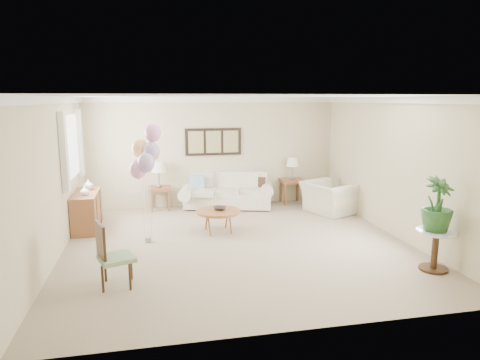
{
  "coord_description": "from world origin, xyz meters",
  "views": [
    {
      "loc": [
        -1.44,
        -7.17,
        2.55
      ],
      "look_at": [
        0.16,
        0.6,
        1.05
      ],
      "focal_mm": 32.0,
      "sensor_mm": 36.0,
      "label": 1
    }
  ],
  "objects_px": {
    "sofa": "(228,194)",
    "balloon_cluster": "(146,153)",
    "accent_chair": "(111,254)",
    "coffee_table": "(218,212)",
    "armchair": "(329,197)"
  },
  "relations": [
    {
      "from": "coffee_table",
      "to": "accent_chair",
      "type": "relative_size",
      "value": 0.95
    },
    {
      "from": "balloon_cluster",
      "to": "coffee_table",
      "type": "bearing_deg",
      "value": 14.05
    },
    {
      "from": "sofa",
      "to": "armchair",
      "type": "xyz_separation_m",
      "value": [
        2.17,
        -0.99,
        0.03
      ]
    },
    {
      "from": "accent_chair",
      "to": "balloon_cluster",
      "type": "distance_m",
      "value": 2.2
    },
    {
      "from": "sofa",
      "to": "balloon_cluster",
      "type": "relative_size",
      "value": 1.13
    },
    {
      "from": "balloon_cluster",
      "to": "accent_chair",
      "type": "bearing_deg",
      "value": -105.05
    },
    {
      "from": "coffee_table",
      "to": "balloon_cluster",
      "type": "height_order",
      "value": "balloon_cluster"
    },
    {
      "from": "accent_chair",
      "to": "balloon_cluster",
      "type": "height_order",
      "value": "balloon_cluster"
    },
    {
      "from": "balloon_cluster",
      "to": "sofa",
      "type": "bearing_deg",
      "value": 50.72
    },
    {
      "from": "sofa",
      "to": "accent_chair",
      "type": "distance_m",
      "value": 4.69
    },
    {
      "from": "sofa",
      "to": "coffee_table",
      "type": "height_order",
      "value": "sofa"
    },
    {
      "from": "sofa",
      "to": "armchair",
      "type": "distance_m",
      "value": 2.39
    },
    {
      "from": "armchair",
      "to": "accent_chair",
      "type": "distance_m",
      "value": 5.46
    },
    {
      "from": "sofa",
      "to": "balloon_cluster",
      "type": "distance_m",
      "value": 3.19
    },
    {
      "from": "coffee_table",
      "to": "armchair",
      "type": "bearing_deg",
      "value": 19.14
    }
  ]
}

